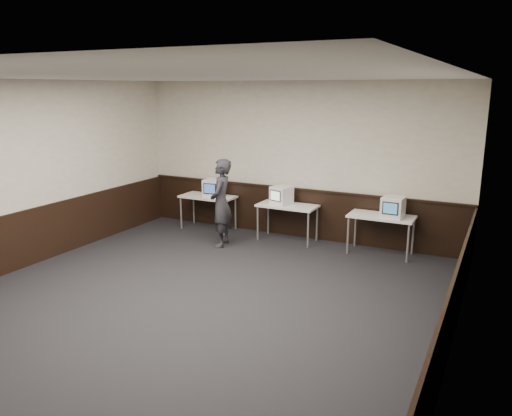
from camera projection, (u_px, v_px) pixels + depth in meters
The scene contains 16 objects.
floor at pixel (187, 307), 7.14m from camera, with size 8.00×8.00×0.00m, color black.
ceiling at pixel (179, 76), 6.38m from camera, with size 8.00×8.00×0.00m, color white.
back_wall at pixel (296, 161), 10.23m from camera, with size 7.00×7.00×0.00m, color #BDB7A6.
left_wall at pixel (9, 178), 8.30m from camera, with size 8.00×8.00×0.00m, color #BDB7A6.
right_wall at pixel (459, 231), 5.22m from camera, with size 8.00×8.00×0.00m, color #BDB7A6.
wainscot_back at pixel (294, 213), 10.47m from camera, with size 6.98×0.04×1.00m, color black.
wainscot_left at pixel (18, 241), 8.55m from camera, with size 0.04×7.98×1.00m, color black.
wainscot_right at pixel (448, 327), 5.49m from camera, with size 0.04×7.98×1.00m, color black.
wainscot_rail at pixel (295, 189), 10.33m from camera, with size 6.98×0.06×0.04m, color black.
desk_left at pixel (208, 199), 10.93m from camera, with size 1.20×0.60×0.75m.
desk_center at pixel (287, 208), 10.10m from camera, with size 1.20×0.60×0.75m.
desk_right at pixel (381, 219), 9.26m from camera, with size 1.20×0.60×0.75m.
emac_left at pixel (213, 188), 10.79m from camera, with size 0.44×0.46×0.38m.
emac_center at pixel (281, 195), 10.12m from camera, with size 0.45×0.46×0.36m.
emac_right at pixel (393, 207), 9.07m from camera, with size 0.40×0.43×0.38m.
person at pixel (221, 203), 9.72m from camera, with size 0.63×0.41×1.73m, color #27262B.
Camera 1 is at (3.86, -5.44, 3.07)m, focal length 35.00 mm.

